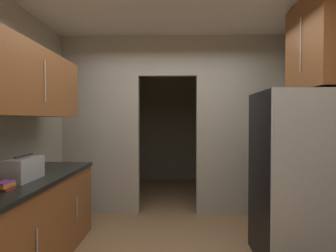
# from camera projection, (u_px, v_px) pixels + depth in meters

# --- Properties ---
(kitchen_overhead_slab) EXTENTS (3.81, 7.22, 0.06)m
(kitchen_overhead_slab) POSITION_uv_depth(u_px,v_px,m) (172.00, 3.00, 3.06)
(kitchen_overhead_slab) COLOR silver
(kitchen_partition) EXTENTS (3.41, 0.12, 2.73)m
(kitchen_partition) POSITION_uv_depth(u_px,v_px,m) (174.00, 120.00, 4.22)
(kitchen_partition) COLOR #ADA899
(kitchen_partition) RESTS_ON ground
(adjoining_room_shell) EXTENTS (3.41, 2.50, 2.73)m
(adjoining_room_shell) POSITION_uv_depth(u_px,v_px,m) (174.00, 124.00, 5.95)
(adjoining_room_shell) COLOR gray
(adjoining_room_shell) RESTS_ON ground
(refrigerator) EXTENTS (0.77, 0.79, 1.73)m
(refrigerator) POSITION_uv_depth(u_px,v_px,m) (296.00, 177.00, 2.78)
(refrigerator) COLOR black
(refrigerator) RESTS_ON ground
(lower_cabinet_run) EXTENTS (0.65, 1.99, 0.89)m
(lower_cabinet_run) POSITION_uv_depth(u_px,v_px,m) (28.00, 224.00, 2.62)
(lower_cabinet_run) COLOR brown
(lower_cabinet_run) RESTS_ON ground
(upper_cabinet_counterside) EXTENTS (0.36, 1.79, 0.66)m
(upper_cabinet_counterside) POSITION_uv_depth(u_px,v_px,m) (26.00, 81.00, 2.60)
(upper_cabinet_counterside) COLOR brown
(upper_cabinet_fridgeside) EXTENTS (0.36, 0.84, 0.95)m
(upper_cabinet_fridgeside) POSITION_uv_depth(u_px,v_px,m) (318.00, 44.00, 2.84)
(upper_cabinet_fridgeside) COLOR brown
(boombox) EXTENTS (0.19, 0.42, 0.23)m
(boombox) POSITION_uv_depth(u_px,v_px,m) (24.00, 169.00, 2.50)
(boombox) COLOR #B2B2B7
(boombox) RESTS_ON lower_cabinet_run
(book_stack) EXTENTS (0.13, 0.16, 0.07)m
(book_stack) POSITION_uv_depth(u_px,v_px,m) (4.00, 186.00, 2.15)
(book_stack) COLOR red
(book_stack) RESTS_ON lower_cabinet_run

